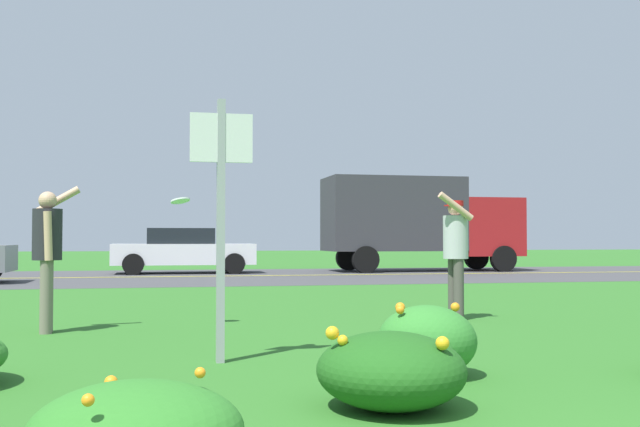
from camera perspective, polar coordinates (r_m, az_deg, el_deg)
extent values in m
plane|color=#2D6B23|center=(12.38, -4.29, -7.03)|extent=(120.00, 120.00, 0.00)
cube|color=#424244|center=(22.74, -8.03, -4.68)|extent=(120.00, 9.94, 0.01)
cube|color=yellow|center=(22.74, -8.03, -4.67)|extent=(120.00, 0.16, 0.00)
ellipsoid|color=#1E5619|center=(5.05, 5.33, -11.62)|extent=(0.97, 1.06, 0.50)
sphere|color=gold|center=(5.20, 5.76, -11.00)|extent=(0.06, 0.06, 0.06)
sphere|color=gold|center=(4.91, 0.93, -8.94)|extent=(0.09, 0.09, 0.09)
sphere|color=gold|center=(4.89, 1.71, -9.47)|extent=(0.07, 0.07, 0.07)
sphere|color=gold|center=(4.80, 9.17, -9.57)|extent=(0.09, 0.09, 0.09)
ellipsoid|color=#337F2D|center=(6.23, 8.02, -9.44)|extent=(0.79, 0.80, 0.57)
sphere|color=orange|center=(6.32, 10.10, -6.92)|extent=(0.07, 0.07, 0.07)
sphere|color=orange|center=(6.32, 7.01, -7.79)|extent=(0.06, 0.06, 0.06)
sphere|color=orange|center=(6.22, 6.03, -7.01)|extent=(0.08, 0.08, 0.08)
sphere|color=orange|center=(6.02, 6.02, -7.20)|extent=(0.07, 0.07, 0.07)
sphere|color=orange|center=(4.05, -15.39, -12.09)|extent=(0.07, 0.07, 0.07)
sphere|color=orange|center=(3.72, -8.97, -11.70)|extent=(0.05, 0.05, 0.05)
sphere|color=orange|center=(3.27, -16.99, -13.23)|extent=(0.05, 0.05, 0.05)
cube|color=#93969B|center=(6.88, -7.45, -1.26)|extent=(0.07, 0.10, 2.36)
cube|color=silver|center=(6.91, -7.40, 5.65)|extent=(0.56, 0.03, 0.44)
cylinder|color=#232328|center=(9.52, -19.76, -1.49)|extent=(0.34, 0.34, 0.60)
sphere|color=tan|center=(9.53, -19.73, 0.93)|extent=(0.21, 0.21, 0.21)
cylinder|color=#726B5B|center=(9.62, -19.78, -5.84)|extent=(0.14, 0.14, 0.85)
cylinder|color=#726B5B|center=(9.46, -19.85, -5.91)|extent=(0.14, 0.14, 0.85)
cylinder|color=tan|center=(9.72, -19.08, 0.91)|extent=(0.54, 0.12, 0.37)
cylinder|color=tan|center=(9.32, -19.71, -1.59)|extent=(0.12, 0.10, 0.57)
cylinder|color=#B2B2B7|center=(10.57, 10.13, -1.76)|extent=(0.34, 0.34, 0.59)
sphere|color=tan|center=(10.58, 10.11, 0.38)|extent=(0.21, 0.21, 0.21)
cylinder|color=#4C4742|center=(10.51, 10.35, -5.64)|extent=(0.14, 0.14, 0.83)
cylinder|color=#4C4742|center=(10.67, 9.95, -5.58)|extent=(0.14, 0.14, 0.83)
cylinder|color=tan|center=(10.36, 10.14, 0.53)|extent=(0.51, 0.12, 0.39)
cylinder|color=tan|center=(10.74, 9.57, -1.86)|extent=(0.12, 0.10, 0.56)
cylinder|color=red|center=(10.58, 10.11, 0.75)|extent=(0.22, 0.22, 0.07)
cylinder|color=red|center=(10.54, 9.65, 0.59)|extent=(0.14, 0.14, 0.02)
cylinder|color=white|center=(9.69, -10.42, 0.97)|extent=(0.25, 0.24, 0.10)
torus|color=white|center=(9.69, -10.42, 0.93)|extent=(0.25, 0.24, 0.10)
cube|color=silver|center=(24.91, -10.20, -3.01)|extent=(4.50, 1.82, 0.66)
cube|color=black|center=(24.90, -10.42, -1.70)|extent=(2.10, 1.64, 0.52)
cylinder|color=black|center=(25.91, -6.85, -3.63)|extent=(0.66, 0.22, 0.66)
cylinder|color=black|center=(24.14, -6.44, -3.75)|extent=(0.66, 0.22, 0.66)
cylinder|color=black|center=(25.79, -13.73, -3.59)|extent=(0.66, 0.22, 0.66)
cylinder|color=black|center=(24.02, -13.83, -3.72)|extent=(0.66, 0.22, 0.66)
cube|color=maroon|center=(27.37, 12.17, -1.01)|extent=(2.10, 2.30, 2.00)
cube|color=#333338|center=(26.17, 5.48, -0.07)|extent=(4.60, 2.30, 2.50)
cylinder|color=black|center=(28.46, 11.63, -3.23)|extent=(0.88, 0.26, 0.88)
cylinder|color=black|center=(26.47, 13.58, -3.31)|extent=(0.88, 0.26, 0.88)
cylinder|color=black|center=(26.86, 2.15, -3.34)|extent=(0.88, 0.26, 0.88)
cylinder|color=black|center=(24.74, 3.43, -3.46)|extent=(0.88, 0.26, 0.88)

